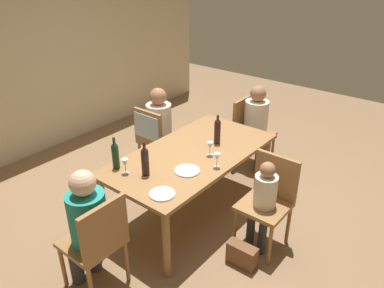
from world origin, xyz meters
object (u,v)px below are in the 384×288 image
Objects in this scene: person_child_small at (263,199)px; wine_bottle_short_olive at (145,161)px; person_man_bearded at (161,125)px; chair_left_end at (97,240)px; wine_glass_near_left at (210,146)px; chair_right_end at (249,128)px; chair_far_right at (153,134)px; dinner_plate_host at (187,171)px; dinner_plate_guest_left at (162,194)px; chair_near at (269,196)px; person_woman_host at (87,222)px; wine_bottle_tall_green at (217,131)px; handbag at (242,255)px; wine_bottle_dark_red at (115,155)px; person_man_guest at (258,122)px; dining_table at (192,159)px; wine_glass_near_right at (125,163)px; wine_glass_centre at (217,157)px.

wine_bottle_short_olive reaches higher than person_child_small.
wine_bottle_short_olive is at bearing -52.81° from person_man_bearded.
chair_left_end reaches higher than wine_glass_near_left.
chair_right_end is 1.66m from person_child_small.
wine_bottle_short_olive reaches higher than chair_far_right.
dinner_plate_host is at bearing -6.37° from chair_left_end.
dinner_plate_guest_left is (-1.21, -1.15, 0.09)m from person_man_bearded.
wine_glass_near_left is at bearing 1.19° from chair_near.
person_woman_host is 1.22× the size of person_child_small.
chair_right_end is 1.69m from dinner_plate_host.
person_woman_host reaches higher than chair_left_end.
person_child_small is at bearing -66.05° from dinner_plate_host.
wine_bottle_tall_green is 0.69m from dinner_plate_host.
wine_bottle_short_olive is 1.25m from handbag.
chair_near is 1.51m from wine_bottle_dark_red.
person_man_guest is at bearing -58.01° from person_child_small.
wine_bottle_dark_red is at bearing 32.31° from chair_near.
handbag is at bearing -74.30° from wine_bottle_dark_red.
dining_table is 0.42m from wine_bottle_tall_green.
handbag is (-1.68, -0.96, -0.42)m from chair_right_end.
handbag is at bearing -121.31° from wine_glass_near_left.
person_child_small reaches higher than chair_right_end.
dinner_plate_host is (-0.32, -0.20, 0.09)m from dining_table.
wine_glass_near_right is at bearing 31.74° from person_child_small.
wine_glass_centre is (-1.41, -0.35, 0.20)m from person_man_guest.
handbag is at bearing -24.75° from person_man_bearded.
dining_table is 0.77m from wine_glass_near_right.
dinner_plate_host is (0.29, -0.26, -0.14)m from wine_bottle_short_olive.
wine_glass_near_right is (-0.01, -0.14, -0.04)m from wine_bottle_dark_red.
wine_bottle_dark_red is (-0.68, 1.24, 0.33)m from person_child_small.
wine_glass_near_right is at bearing 163.46° from wine_bottle_tall_green.
wine_bottle_short_olive is (-0.91, -0.81, 0.30)m from chair_far_right.
dinner_plate_guest_left is (-0.84, 0.59, 0.22)m from chair_near.
wine_glass_centre is at bearing 6.46° from person_child_small.
dining_table is 2.06× the size of chair_near.
person_child_small is (-0.11, 0.00, 0.03)m from chair_near.
dinner_plate_host is (0.38, -0.57, -0.14)m from wine_bottle_dark_red.
person_woman_host is (-1.33, 0.03, -0.01)m from dining_table.
wine_bottle_tall_green reaches higher than wine_glass_near_right.
chair_left_end is 0.81× the size of person_woman_host.
person_man_guest is at bearing -2.63° from wine_bottle_short_olive.
chair_far_right is 1.36m from person_man_guest.
wine_glass_centre is at bearing -44.02° from wine_glass_near_right.
chair_far_right is at bearing 30.42° from chair_left_end.
chair_far_right is 6.17× the size of wine_glass_near_right.
wine_glass_near_right is at bearing -7.26° from person_man_guest.
person_child_small reaches higher than chair_near.
wine_bottle_tall_green is 2.21× the size of wine_glass_near_left.
wine_bottle_tall_green reaches higher than dining_table.
chair_left_end is 1.44m from wine_glass_near_left.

